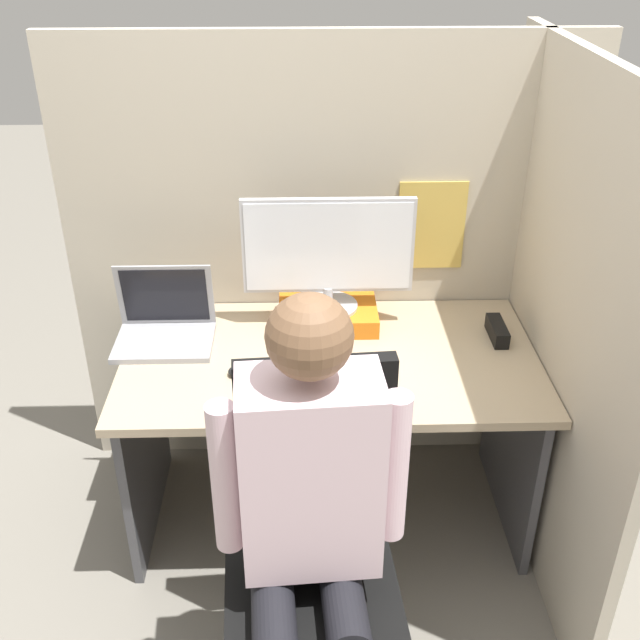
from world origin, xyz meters
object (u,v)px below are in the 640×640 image
(monitor, at_px, (328,252))
(person, at_px, (310,511))
(stapler, at_px, (497,331))
(office_chair, at_px, (313,540))
(carrot_toy, at_px, (290,388))
(laptop, at_px, (165,327))
(paper_box, at_px, (327,315))

(monitor, height_order, person, person)
(stapler, relative_size, office_chair, 0.16)
(carrot_toy, bearing_deg, laptop, 141.85)
(paper_box, xyz_separation_m, carrot_toy, (-0.13, -0.44, -0.01))
(stapler, bearing_deg, laptop, 179.23)
(paper_box, relative_size, stapler, 2.16)
(monitor, xyz_separation_m, carrot_toy, (-0.13, -0.45, -0.26))
(laptop, relative_size, office_chair, 0.33)
(person, bearing_deg, office_chair, 86.17)
(monitor, bearing_deg, office_chair, -94.59)
(stapler, distance_m, person, 1.12)
(monitor, xyz_separation_m, office_chair, (-0.07, -0.87, -0.47))
(paper_box, height_order, laptop, laptop)
(laptop, bearing_deg, carrot_toy, -38.15)
(monitor, xyz_separation_m, person, (-0.08, -1.02, -0.22))
(office_chair, relative_size, person, 0.76)
(monitor, distance_m, laptop, 0.62)
(paper_box, xyz_separation_m, monitor, (0.00, 0.00, 0.25))
(laptop, height_order, carrot_toy, laptop)
(laptop, height_order, stapler, laptop)
(stapler, height_order, carrot_toy, stapler)
(stapler, bearing_deg, carrot_toy, -155.77)
(monitor, relative_size, office_chair, 0.59)
(office_chair, bearing_deg, laptop, 123.10)
(paper_box, relative_size, office_chair, 0.35)
(carrot_toy, height_order, office_chair, office_chair)
(laptop, relative_size, carrot_toy, 2.76)
(paper_box, bearing_deg, stapler, -11.31)
(stapler, bearing_deg, person, -126.68)
(person, bearing_deg, carrot_toy, 95.30)
(laptop, relative_size, stapler, 2.04)
(paper_box, bearing_deg, person, -94.49)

